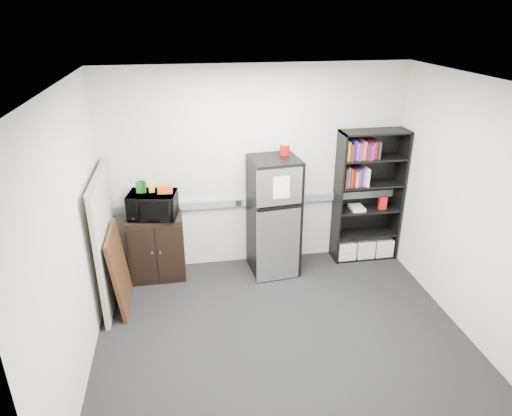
# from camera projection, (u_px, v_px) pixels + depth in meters

# --- Properties ---
(floor) EXTENTS (4.00, 4.00, 0.00)m
(floor) POSITION_uv_depth(u_px,v_px,m) (283.00, 337.00, 4.98)
(floor) COLOR black
(floor) RESTS_ON ground
(wall_back) EXTENTS (4.00, 0.02, 2.70)m
(wall_back) POSITION_uv_depth(u_px,v_px,m) (256.00, 169.00, 6.02)
(wall_back) COLOR silver
(wall_back) RESTS_ON floor
(wall_right) EXTENTS (0.02, 3.50, 2.70)m
(wall_right) POSITION_uv_depth(u_px,v_px,m) (473.00, 212.00, 4.75)
(wall_right) COLOR silver
(wall_right) RESTS_ON floor
(wall_left) EXTENTS (0.02, 3.50, 2.70)m
(wall_left) POSITION_uv_depth(u_px,v_px,m) (71.00, 242.00, 4.14)
(wall_left) COLOR silver
(wall_left) RESTS_ON floor
(ceiling) EXTENTS (4.00, 3.50, 0.02)m
(ceiling) POSITION_uv_depth(u_px,v_px,m) (290.00, 84.00, 3.90)
(ceiling) COLOR white
(ceiling) RESTS_ON wall_back
(electrical_raceway) EXTENTS (3.92, 0.05, 0.10)m
(electrical_raceway) POSITION_uv_depth(u_px,v_px,m) (256.00, 201.00, 6.18)
(electrical_raceway) COLOR gray
(electrical_raceway) RESTS_ON wall_back
(wall_note) EXTENTS (0.14, 0.00, 0.10)m
(wall_note) POSITION_uv_depth(u_px,v_px,m) (230.00, 156.00, 5.88)
(wall_note) COLOR white
(wall_note) RESTS_ON wall_back
(bookshelf) EXTENTS (0.90, 0.34, 1.85)m
(bookshelf) POSITION_uv_depth(u_px,v_px,m) (368.00, 198.00, 6.27)
(bookshelf) COLOR black
(bookshelf) RESTS_ON floor
(cubicle_partition) EXTENTS (0.06, 1.30, 1.62)m
(cubicle_partition) POSITION_uv_depth(u_px,v_px,m) (106.00, 240.00, 5.34)
(cubicle_partition) COLOR #9C988A
(cubicle_partition) RESTS_ON floor
(cabinet) EXTENTS (0.70, 0.47, 0.88)m
(cabinet) POSITION_uv_depth(u_px,v_px,m) (157.00, 247.00, 5.95)
(cabinet) COLOR black
(cabinet) RESTS_ON floor
(microwave) EXTENTS (0.65, 0.49, 0.32)m
(microwave) POSITION_uv_depth(u_px,v_px,m) (153.00, 205.00, 5.70)
(microwave) COLOR black
(microwave) RESTS_ON cabinet
(snack_box_a) EXTENTS (0.08, 0.07, 0.15)m
(snack_box_a) POSITION_uv_depth(u_px,v_px,m) (139.00, 187.00, 5.61)
(snack_box_a) COLOR #19591B
(snack_box_a) RESTS_ON microwave
(snack_box_b) EXTENTS (0.08, 0.06, 0.15)m
(snack_box_b) POSITION_uv_depth(u_px,v_px,m) (143.00, 187.00, 5.62)
(snack_box_b) COLOR #0B3411
(snack_box_b) RESTS_ON microwave
(snack_box_c) EXTENTS (0.07, 0.05, 0.14)m
(snack_box_c) POSITION_uv_depth(u_px,v_px,m) (152.00, 187.00, 5.64)
(snack_box_c) COLOR gold
(snack_box_c) RESTS_ON microwave
(snack_bag) EXTENTS (0.18, 0.11, 0.10)m
(snack_bag) POSITION_uv_depth(u_px,v_px,m) (165.00, 189.00, 5.63)
(snack_bag) COLOR #D25115
(snack_bag) RESTS_ON microwave
(refrigerator) EXTENTS (0.66, 0.68, 1.59)m
(refrigerator) POSITION_uv_depth(u_px,v_px,m) (274.00, 217.00, 5.98)
(refrigerator) COLOR black
(refrigerator) RESTS_ON floor
(coffee_can) EXTENTS (0.13, 0.13, 0.17)m
(coffee_can) POSITION_uv_depth(u_px,v_px,m) (285.00, 148.00, 5.76)
(coffee_can) COLOR #AD080B
(coffee_can) RESTS_ON refrigerator
(framed_poster) EXTENTS (0.15, 0.77, 0.99)m
(framed_poster) POSITION_uv_depth(u_px,v_px,m) (119.00, 269.00, 5.34)
(framed_poster) COLOR black
(framed_poster) RESTS_ON floor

